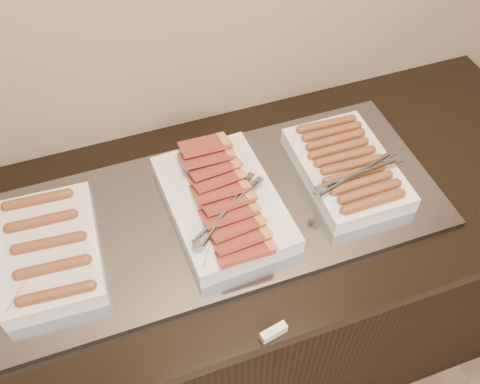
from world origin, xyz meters
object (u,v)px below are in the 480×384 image
(counter, at_px, (221,298))
(dish_left, at_px, (50,250))
(dish_center, at_px, (223,202))
(warming_tray, at_px, (213,214))
(dish_right, at_px, (347,168))

(counter, distance_m, dish_left, 0.65)
(dish_center, bearing_deg, dish_left, 176.84)
(warming_tray, height_order, dish_right, dish_right)
(dish_left, xyz_separation_m, dish_center, (0.44, -0.00, 0.01))
(dish_right, bearing_deg, dish_center, -179.79)
(dish_center, distance_m, dish_right, 0.35)
(warming_tray, bearing_deg, counter, 0.00)
(dish_center, xyz_separation_m, dish_right, (0.35, -0.00, -0.00))
(warming_tray, relative_size, dish_right, 3.38)
(counter, bearing_deg, dish_left, -180.00)
(dish_left, height_order, dish_center, dish_center)
(counter, height_order, dish_left, dish_left)
(warming_tray, height_order, dish_center, dish_center)
(counter, xyz_separation_m, dish_center, (0.02, -0.00, 0.50))
(dish_center, bearing_deg, counter, 168.04)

